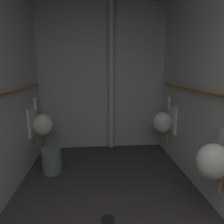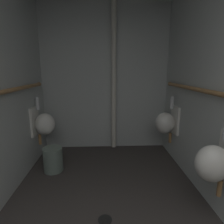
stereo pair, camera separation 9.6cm
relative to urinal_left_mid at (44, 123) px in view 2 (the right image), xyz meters
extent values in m
cube|color=#B3B9B6|center=(0.96, 0.56, 0.66)|extent=(2.34, 0.06, 2.56)
ellipsoid|color=silver|center=(0.02, 0.00, -0.01)|extent=(0.30, 0.26, 0.34)
cube|color=silver|center=(-0.13, 0.00, 0.04)|extent=(0.03, 0.30, 0.44)
cylinder|color=silver|center=(-0.07, 0.00, 0.30)|extent=(0.06, 0.06, 0.16)
sphere|color=silver|center=(-0.07, 0.00, 0.38)|extent=(0.06, 0.06, 0.06)
cylinder|color=#9E7042|center=(-0.08, 0.00, -0.26)|extent=(0.04, 0.04, 0.16)
ellipsoid|color=silver|center=(1.91, -1.35, -0.01)|extent=(0.30, 0.26, 0.34)
cylinder|color=#9E7042|center=(2.01, -1.35, -0.26)|extent=(0.04, 0.04, 0.16)
ellipsoid|color=silver|center=(1.91, -0.02, -0.01)|extent=(0.30, 0.26, 0.34)
cube|color=silver|center=(2.06, -0.02, 0.04)|extent=(0.03, 0.30, 0.44)
cylinder|color=silver|center=(2.00, -0.02, 0.30)|extent=(0.06, 0.06, 0.16)
sphere|color=silver|center=(2.00, -0.02, 0.38)|extent=(0.06, 0.06, 0.06)
cylinder|color=#9E7042|center=(2.01, -0.02, -0.26)|extent=(0.04, 0.04, 0.16)
sphere|color=#9E7042|center=(-0.09, 0.20, 0.59)|extent=(0.06, 0.06, 0.06)
sphere|color=#9E7042|center=(2.02, 0.18, 0.59)|extent=(0.06, 0.06, 0.06)
cylinder|color=beige|center=(1.12, 0.45, 0.66)|extent=(0.08, 0.08, 2.51)
cylinder|color=black|center=(0.94, -1.29, -0.62)|extent=(0.14, 0.14, 0.01)
cylinder|color=slate|center=(0.20, -0.33, -0.45)|extent=(0.27, 0.27, 0.35)
camera|label=1|loc=(0.84, -2.85, 0.81)|focal=30.17mm
camera|label=2|loc=(0.94, -2.85, 0.81)|focal=30.17mm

